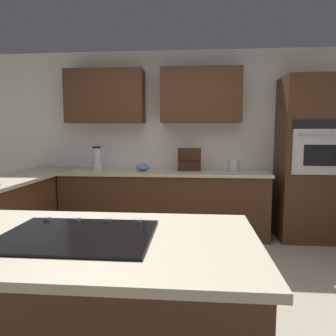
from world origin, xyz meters
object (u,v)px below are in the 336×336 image
wall_oven (310,159)px  kettle (233,165)px  blender (97,160)px  spice_rack (189,159)px  mixing_bowl (143,167)px  cooktop (78,235)px

wall_oven → kettle: wall_oven is taller
blender → spice_rack: (-1.30, -0.06, 0.01)m
wall_oven → spice_rack: (1.60, -0.08, -0.02)m
mixing_bowl → kettle: (-1.25, 0.00, 0.03)m
mixing_bowl → kettle: 1.25m
wall_oven → mixing_bowl: 2.25m
mixing_bowl → blender: bearing=0.0°
cooktop → kettle: size_ratio=4.39×
mixing_bowl → cooktop: bearing=92.6°
cooktop → kettle: 3.00m
cooktop → spice_rack: (-0.52, -2.84, 0.15)m
mixing_bowl → wall_oven: bearing=179.4°
cooktop → mixing_bowl: size_ratio=3.93×
cooktop → blender: 2.89m
spice_rack → blender: bearing=2.7°
wall_oven → blender: (2.90, -0.02, -0.03)m
cooktop → kettle: bearing=-112.0°
spice_rack → cooktop: bearing=79.5°
wall_oven → cooktop: wall_oven is taller
blender → spice_rack: 1.30m
spice_rack → wall_oven: bearing=177.0°
cooktop → spice_rack: 2.89m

